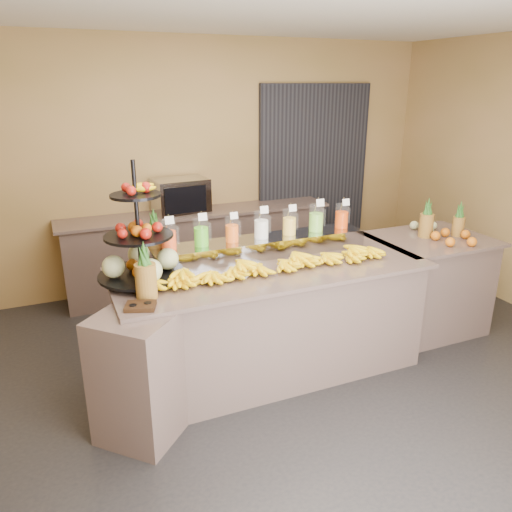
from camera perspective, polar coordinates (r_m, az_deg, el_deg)
ground at (r=4.14m, az=3.39°, el=-14.69°), size 6.00×6.00×0.00m
room_envelope at (r=4.25m, az=1.36°, el=13.39°), size 6.04×5.02×2.82m
buffet_counter at (r=4.06m, az=0.40°, el=-7.73°), size 2.75×1.25×0.93m
right_counter at (r=5.10m, az=18.77°, el=-2.98°), size 1.08×0.88×0.93m
back_ledge at (r=5.83m, az=-6.43°, el=0.70°), size 3.10×0.55×0.93m
pitcher_tray at (r=4.19m, az=0.60°, el=1.09°), size 1.85×0.30×0.15m
juice_pitcher_orange_a at (r=3.90m, az=-9.94°, el=2.08°), size 0.12×0.12×0.29m
juice_pitcher_green at (r=3.96m, az=-6.29°, el=2.53°), size 0.12×0.12×0.29m
juice_pitcher_orange_b at (r=4.04m, az=-2.76°, el=2.87°), size 0.11×0.12×0.27m
juice_pitcher_milk at (r=4.13m, az=0.61°, el=3.40°), size 0.12×0.13×0.30m
juice_pitcher_lemon at (r=4.24m, az=3.83°, el=3.71°), size 0.12×0.12×0.28m
juice_pitcher_lime at (r=4.36m, az=6.89°, el=4.16°), size 0.13×0.13×0.31m
juice_pitcher_orange_c at (r=4.50m, az=9.76°, el=4.37°), size 0.12×0.12×0.28m
banana_heap at (r=3.84m, az=1.61°, el=-0.77°), size 2.02×0.18×0.17m
fruit_stand at (r=3.70m, az=-12.49°, el=0.58°), size 0.76×0.76×0.88m
condiment_caddy at (r=3.31m, az=-13.06°, el=-5.61°), size 0.23×0.20×0.03m
pineapple_left_a at (r=3.40m, az=-12.49°, el=-2.39°), size 0.14×0.14×0.40m
pineapple_left_b at (r=4.03m, az=-11.43°, el=1.49°), size 0.16×0.16×0.46m
right_fruit_pile at (r=4.94m, az=21.04°, el=2.59°), size 0.42×0.40×0.22m
oven_warmer at (r=5.61m, az=-8.62°, el=6.81°), size 0.61×0.45×0.38m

